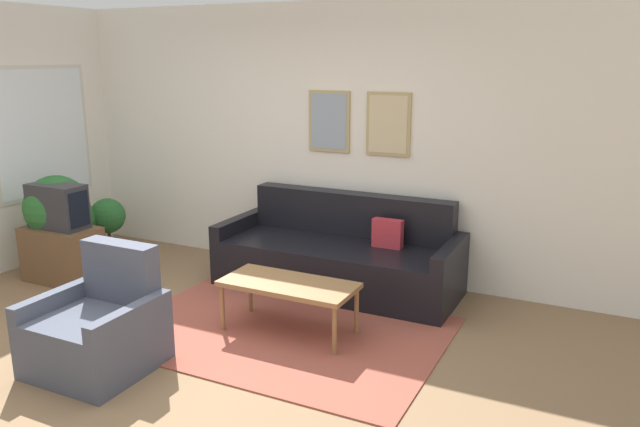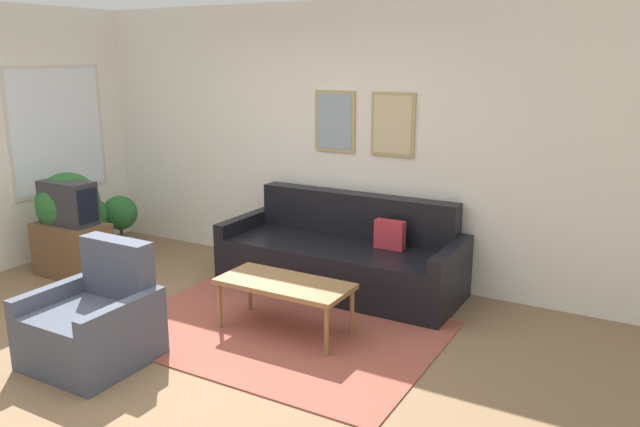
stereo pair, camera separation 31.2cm
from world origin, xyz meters
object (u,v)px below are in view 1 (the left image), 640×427
at_px(coffee_table, 289,287).
at_px(armchair, 99,330).
at_px(tv, 58,206).
at_px(couch, 340,257).
at_px(potted_plant_tall, 57,209).

xyz_separation_m(coffee_table, armchair, (-0.95, -1.09, -0.11)).
relative_size(coffee_table, armchair, 1.25).
xyz_separation_m(tv, armchair, (1.65, -1.16, -0.48)).
relative_size(couch, armchair, 2.67).
bearing_deg(coffee_table, couch, 93.07).
xyz_separation_m(armchair, potted_plant_tall, (-1.82, 1.29, 0.40)).
distance_m(coffee_table, armchair, 1.45).
xyz_separation_m(couch, armchair, (-0.89, -2.20, -0.02)).
distance_m(couch, armchair, 2.37).
relative_size(tv, potted_plant_tall, 0.56).
relative_size(couch, tv, 4.00).
height_order(couch, armchair, couch).
xyz_separation_m(coffee_table, tv, (-2.60, 0.07, 0.37)).
distance_m(coffee_table, tv, 2.62).
relative_size(coffee_table, tv, 1.88).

